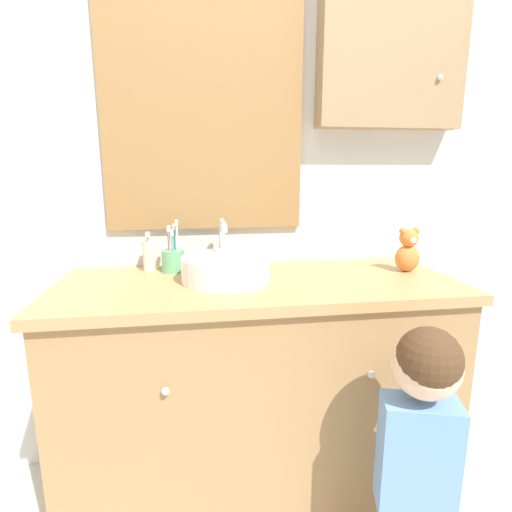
% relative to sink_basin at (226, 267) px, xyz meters
% --- Properties ---
extents(wall_back, '(3.20, 0.18, 2.50)m').
position_rel_sink_basin_xyz_m(wall_back, '(0.15, 0.28, 0.39)').
color(wall_back, silver).
rests_on(wall_back, ground_plane).
extents(vanity_counter, '(1.40, 0.57, 0.86)m').
position_rel_sink_basin_xyz_m(vanity_counter, '(0.11, -0.02, -0.48)').
color(vanity_counter, '#A37A4C').
rests_on(vanity_counter, ground_plane).
extents(sink_basin, '(0.31, 0.36, 0.20)m').
position_rel_sink_basin_xyz_m(sink_basin, '(0.00, 0.00, 0.00)').
color(sink_basin, white).
rests_on(sink_basin, vanity_counter).
extents(toothbrush_holder, '(0.08, 0.08, 0.20)m').
position_rel_sink_basin_xyz_m(toothbrush_holder, '(-0.19, 0.15, 0.00)').
color(toothbrush_holder, '#66B27F').
rests_on(toothbrush_holder, vanity_counter).
extents(soap_dispenser, '(0.05, 0.05, 0.15)m').
position_rel_sink_basin_xyz_m(soap_dispenser, '(-0.28, 0.18, 0.01)').
color(soap_dispenser, beige).
rests_on(soap_dispenser, vanity_counter).
extents(child_figure, '(0.29, 0.39, 0.86)m').
position_rel_sink_basin_xyz_m(child_figure, '(0.48, -0.49, -0.37)').
color(child_figure, slate).
rests_on(child_figure, ground_plane).
extents(teddy_bear, '(0.09, 0.08, 0.17)m').
position_rel_sink_basin_xyz_m(teddy_bear, '(0.70, 0.02, 0.03)').
color(teddy_bear, orange).
rests_on(teddy_bear, vanity_counter).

